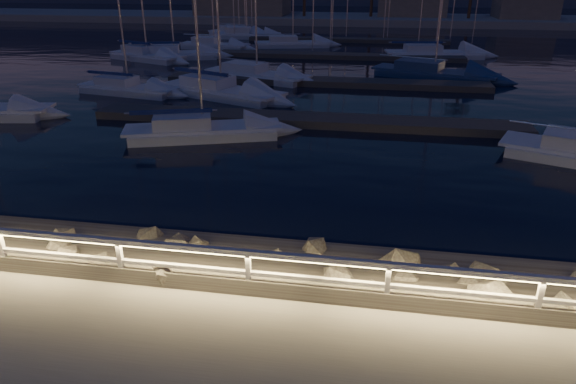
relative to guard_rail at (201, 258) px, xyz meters
name	(u,v)px	position (x,y,z in m)	size (l,w,h in m)	color
ground	(206,288)	(0.07, 0.00, -0.77)	(400.00, 400.00, 0.00)	#9A968B
harbor_water	(332,76)	(0.07, 31.22, -1.74)	(400.00, 440.00, 0.60)	black
guard_rail	(201,258)	(0.00, 0.00, 0.00)	(44.11, 0.12, 1.06)	white
floating_docks	(333,66)	(0.07, 32.50, -1.17)	(22.00, 36.00, 0.40)	#524A44
far_shore	(357,16)	(-0.06, 74.05, -0.48)	(160.00, 14.00, 5.20)	#9A968B
sailboat_b	(199,129)	(-4.47, 12.80, -0.95)	(7.46, 4.25, 12.29)	silver
sailboat_c	(255,74)	(-5.13, 27.02, -0.95)	(8.24, 4.98, 13.57)	silver
sailboat_e	(146,55)	(-16.58, 34.00, -0.92)	(7.79, 4.95, 13.01)	silver
sailboat_f	(126,87)	(-12.15, 21.13, -0.97)	(6.94, 3.20, 11.43)	silver
sailboat_g	(219,89)	(-6.10, 21.32, -0.93)	(8.66, 5.47, 14.31)	silver
sailboat_h	(431,72)	(7.46, 29.88, -0.94)	(9.17, 5.54, 15.04)	navy
sailboat_i	(213,45)	(-12.94, 41.88, -0.94)	(7.24, 3.06, 12.03)	silver
sailboat_j	(172,54)	(-14.60, 35.14, -0.92)	(8.33, 4.65, 13.69)	silver
sailboat_k	(291,43)	(-5.43, 44.76, -0.95)	(8.18, 4.22, 13.37)	silver
sailboat_l	(432,53)	(8.38, 39.81, -0.94)	(9.09, 3.83, 14.91)	silver
sailboat_m	(245,34)	(-11.91, 51.19, -0.91)	(8.00, 3.21, 13.34)	silver
sailboat_n	(238,32)	(-13.34, 53.23, -0.93)	(8.15, 4.77, 13.43)	silver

